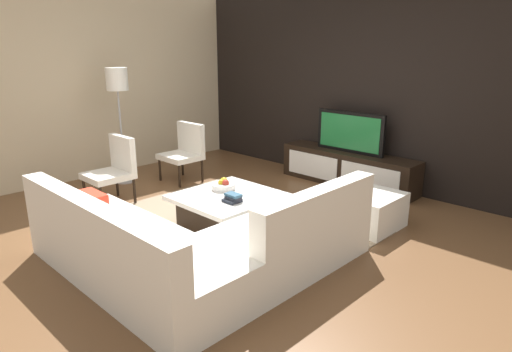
{
  "coord_description": "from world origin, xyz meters",
  "views": [
    {
      "loc": [
        3.45,
        -3.1,
        2.0
      ],
      "look_at": [
        -0.09,
        0.55,
        0.51
      ],
      "focal_mm": 31.38,
      "sensor_mm": 36.0,
      "label": 1
    }
  ],
  "objects": [
    {
      "name": "coffee_table",
      "position": [
        -0.1,
        0.1,
        0.2
      ],
      "size": [
        1.01,
        1.07,
        0.38
      ],
      "color": "black",
      "rests_on": "ground"
    },
    {
      "name": "ground_plane",
      "position": [
        0.0,
        0.0,
        0.0
      ],
      "size": [
        14.0,
        14.0,
        0.0
      ],
      "primitive_type": "plane",
      "color": "brown"
    },
    {
      "name": "feature_wall_back",
      "position": [
        0.0,
        2.7,
        1.4
      ],
      "size": [
        6.4,
        0.12,
        2.8
      ],
      "primitive_type": "cube",
      "color": "black",
      "rests_on": "ground"
    },
    {
      "name": "side_wall_left",
      "position": [
        -3.2,
        0.2,
        1.4
      ],
      "size": [
        0.12,
        5.2,
        2.8
      ],
      "primitive_type": "cube",
      "color": "beige",
      "rests_on": "ground"
    },
    {
      "name": "area_rug",
      "position": [
        -0.1,
        0.0,
        0.01
      ],
      "size": [
        2.95,
        2.53,
        0.01
      ],
      "primitive_type": "cube",
      "color": "gray",
      "rests_on": "ground"
    },
    {
      "name": "television",
      "position": [
        0.0,
        2.4,
        0.79
      ],
      "size": [
        1.09,
        0.06,
        0.59
      ],
      "color": "black",
      "rests_on": "media_console"
    },
    {
      "name": "sectional_couch",
      "position": [
        0.52,
        -0.86,
        0.28
      ],
      "size": [
        2.38,
        2.38,
        0.81
      ],
      "color": "white",
      "rests_on": "ground"
    },
    {
      "name": "floor_lamp",
      "position": [
        -2.5,
        0.18,
        1.42
      ],
      "size": [
        0.31,
        0.31,
        1.69
      ],
      "color": "#A5A5AA",
      "rests_on": "ground"
    },
    {
      "name": "accent_chair_near",
      "position": [
        -1.77,
        -0.36,
        0.49
      ],
      "size": [
        0.52,
        0.54,
        0.87
      ],
      "rotation": [
        0.0,
        0.0,
        0.18
      ],
      "color": "black",
      "rests_on": "ground"
    },
    {
      "name": "accent_chair_far",
      "position": [
        -1.93,
        0.9,
        0.49
      ],
      "size": [
        0.57,
        0.5,
        0.87
      ],
      "rotation": [
        0.0,
        0.0,
        0.16
      ],
      "color": "black",
      "rests_on": "ground"
    },
    {
      "name": "media_console",
      "position": [
        0.0,
        2.4,
        0.25
      ],
      "size": [
        2.1,
        0.46,
        0.5
      ],
      "color": "black",
      "rests_on": "ground"
    },
    {
      "name": "fruit_bowl",
      "position": [
        -0.28,
        0.2,
        0.43
      ],
      "size": [
        0.28,
        0.28,
        0.13
      ],
      "color": "silver",
      "rests_on": "coffee_table"
    },
    {
      "name": "ottoman",
      "position": [
        1.02,
        1.2,
        0.2
      ],
      "size": [
        0.7,
        0.7,
        0.4
      ],
      "primitive_type": "cube",
      "color": "white",
      "rests_on": "ground"
    },
    {
      "name": "book_stack",
      "position": [
        0.12,
        -0.02,
        0.42
      ],
      "size": [
        0.18,
        0.16,
        0.09
      ],
      "color": "#1E232D",
      "rests_on": "coffee_table"
    }
  ]
}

